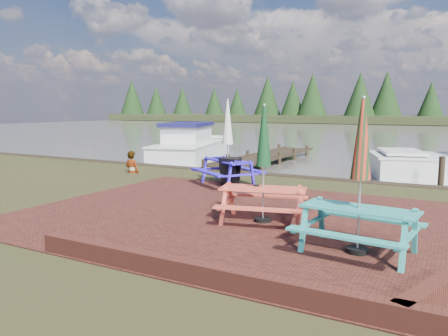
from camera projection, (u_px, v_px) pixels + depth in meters
ground at (206, 226)px, 8.91m from camera, size 120.00×120.00×0.00m
paving at (229, 215)px, 9.78m from camera, size 9.00×7.50×0.02m
brick_wall at (252, 278)px, 5.77m from camera, size 6.21×1.79×0.30m
water at (407, 133)px, 41.11m from camera, size 120.00×60.00×0.02m
far_treeline at (430, 102)px, 65.89m from camera, size 120.00×10.00×8.10m
picnic_table_teal at (359, 201)px, 7.08m from camera, size 2.00×1.82×2.54m
picnic_table_red at (263, 182)px, 9.03m from camera, size 2.09×1.95×2.44m
picnic_table_blue at (228, 156)px, 13.37m from camera, size 2.50×2.44×2.62m
chalkboard at (230, 172)px, 13.14m from camera, size 0.57×0.57×0.90m
jetty at (266, 157)px, 20.36m from camera, size 1.76×9.08×1.00m
boat_jetty at (191, 147)px, 22.06m from camera, size 4.22×7.42×2.04m
person at (132, 151)px, 15.96m from camera, size 0.60×0.40×1.61m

